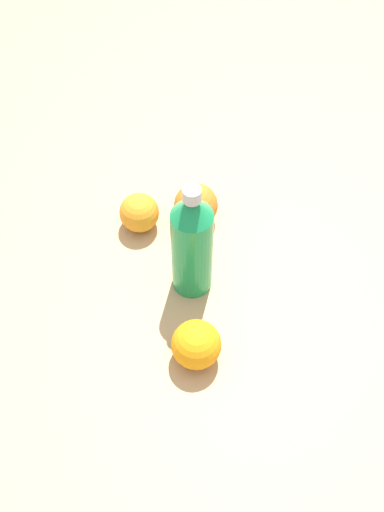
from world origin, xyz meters
The scene contains 5 objects.
ground_plane centered at (0.00, 0.00, 0.00)m, with size 2.40×2.40×0.00m, color tan.
water_bottle centered at (-0.03, -0.03, 0.12)m, with size 0.07×0.07×0.25m.
orange_0 centered at (0.11, 0.02, 0.04)m, with size 0.08×0.08×0.08m, color orange.
orange_1 centered at (-0.13, -0.16, 0.04)m, with size 0.07×0.07×0.07m, color orange.
orange_2 centered at (-0.17, -0.06, 0.04)m, with size 0.08×0.08×0.08m, color orange.
Camera 1 is at (0.59, 0.14, 1.00)m, focal length 46.97 mm.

